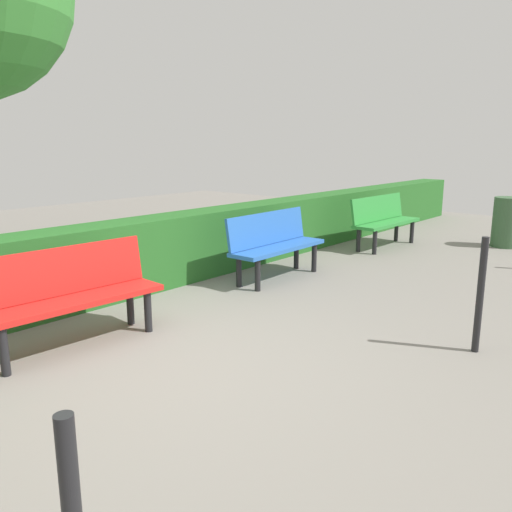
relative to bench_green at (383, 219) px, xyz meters
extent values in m
plane|color=gray|center=(5.51, 0.91, -0.48)|extent=(21.31, 21.31, 0.00)
cube|color=#2D8C38|center=(0.00, 0.07, -0.07)|extent=(1.59, 0.47, 0.05)
cube|color=#2D8C38|center=(0.00, -0.12, 0.17)|extent=(1.58, 0.16, 0.42)
cylinder|color=black|center=(-0.63, 0.24, -0.29)|extent=(0.07, 0.07, 0.39)
cylinder|color=black|center=(-0.64, -0.06, -0.29)|extent=(0.07, 0.07, 0.39)
cylinder|color=black|center=(0.65, 0.21, -0.29)|extent=(0.07, 0.07, 0.39)
cylinder|color=black|center=(0.64, -0.09, -0.29)|extent=(0.07, 0.07, 0.39)
cube|color=blue|center=(2.82, -0.02, -0.07)|extent=(1.53, 0.45, 0.05)
cube|color=blue|center=(2.82, -0.21, 0.17)|extent=(1.53, 0.14, 0.42)
cylinder|color=black|center=(2.20, 0.11, -0.29)|extent=(0.07, 0.07, 0.39)
cylinder|color=black|center=(2.21, -0.18, -0.29)|extent=(0.07, 0.07, 0.39)
cylinder|color=black|center=(3.43, 0.14, -0.29)|extent=(0.07, 0.07, 0.39)
cylinder|color=black|center=(3.43, -0.16, -0.29)|extent=(0.07, 0.07, 0.39)
cube|color=red|center=(5.78, 0.06, -0.07)|extent=(1.63, 0.50, 0.05)
cube|color=red|center=(5.77, -0.13, 0.17)|extent=(1.61, 0.18, 0.42)
cylinder|color=black|center=(5.13, 0.24, -0.29)|extent=(0.07, 0.07, 0.39)
cylinder|color=black|center=(5.12, -0.06, -0.29)|extent=(0.07, 0.07, 0.39)
cylinder|color=black|center=(6.44, 0.18, -0.29)|extent=(0.07, 0.07, 0.39)
cube|color=#266023|center=(4.26, -0.96, -0.05)|extent=(17.31, 0.52, 0.86)
cylinder|color=black|center=(3.60, 2.75, 0.02)|extent=(0.06, 0.06, 1.00)
cylinder|color=#385938|center=(-1.36, 1.59, -0.06)|extent=(0.46, 0.46, 0.84)
camera|label=1|loc=(7.98, 4.05, 1.28)|focal=36.33mm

